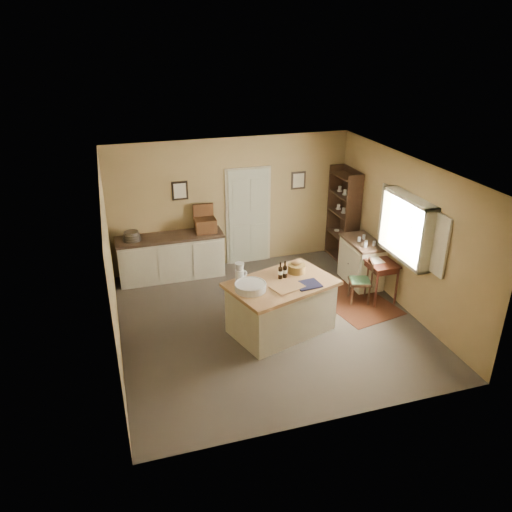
{
  "coord_description": "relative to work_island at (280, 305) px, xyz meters",
  "views": [
    {
      "loc": [
        -2.36,
        -7.0,
        4.66
      ],
      "look_at": [
        -0.15,
        0.28,
        1.15
      ],
      "focal_mm": 35.0,
      "sensor_mm": 36.0,
      "label": 1
    }
  ],
  "objects": [
    {
      "name": "door",
      "position": [
        0.26,
        2.77,
        0.57
      ],
      "size": [
        0.97,
        0.06,
        2.11
      ],
      "primitive_type": "cube",
      "color": "#A5A68D",
      "rests_on": "ground"
    },
    {
      "name": "work_island",
      "position": [
        0.0,
        0.0,
        0.0
      ],
      "size": [
        1.94,
        1.56,
        1.2
      ],
      "rotation": [
        0.0,
        0.0,
        0.31
      ],
      "color": "beige",
      "rests_on": "ground"
    },
    {
      "name": "window",
      "position": [
        2.33,
        0.1,
        1.07
      ],
      "size": [
        0.25,
        1.99,
        1.12
      ],
      "color": "beige",
      "rests_on": "ground"
    },
    {
      "name": "wall_left",
      "position": [
        -2.59,
        0.3,
        0.87
      ],
      "size": [
        0.1,
        5.0,
        2.7
      ],
      "primitive_type": "cube",
      "color": "#987D50",
      "rests_on": "ground"
    },
    {
      "name": "writing_desk",
      "position": [
        2.11,
        0.57,
        0.18
      ],
      "size": [
        0.49,
        0.8,
        0.82
      ],
      "color": "#33150E",
      "rests_on": "ground"
    },
    {
      "name": "desk_chair",
      "position": [
        1.73,
        0.51,
        -0.08
      ],
      "size": [
        0.47,
        0.47,
        0.81
      ],
      "primitive_type": null,
      "rotation": [
        0.0,
        0.0,
        -0.28
      ],
      "color": "black",
      "rests_on": "ground"
    },
    {
      "name": "wall_front",
      "position": [
        -0.09,
        -2.2,
        0.87
      ],
      "size": [
        5.0,
        0.1,
        2.7
      ],
      "primitive_type": "cube",
      "color": "#987D50",
      "rests_on": "ground"
    },
    {
      "name": "ground",
      "position": [
        -0.09,
        0.3,
        -0.48
      ],
      "size": [
        5.0,
        5.0,
        0.0
      ],
      "primitive_type": "plane",
      "color": "brown",
      "rests_on": "ground"
    },
    {
      "name": "wall_right",
      "position": [
        2.41,
        0.3,
        0.87
      ],
      "size": [
        0.1,
        5.0,
        2.7
      ],
      "primitive_type": "cube",
      "color": "#987D50",
      "rests_on": "ground"
    },
    {
      "name": "shelving_unit",
      "position": [
        2.26,
        2.3,
        0.52
      ],
      "size": [
        0.34,
        0.9,
        2.01
      ],
      "color": "black",
      "rests_on": "ground"
    },
    {
      "name": "wall_back",
      "position": [
        -0.09,
        2.8,
        0.87
      ],
      "size": [
        5.0,
        0.1,
        2.7
      ],
      "primitive_type": "cube",
      "color": "#987D50",
      "rests_on": "ground"
    },
    {
      "name": "sideboard",
      "position": [
        -1.44,
        2.5,
        -0.0
      ],
      "size": [
        2.11,
        0.6,
        1.18
      ],
      "color": "beige",
      "rests_on": "ground"
    },
    {
      "name": "framed_prints",
      "position": [
        0.11,
        2.78,
        1.24
      ],
      "size": [
        2.82,
        0.02,
        0.38
      ],
      "color": "black",
      "rests_on": "ground"
    },
    {
      "name": "rug",
      "position": [
        1.66,
        0.5,
        -0.48
      ],
      "size": [
        1.39,
        1.78,
        0.01
      ],
      "primitive_type": "cube",
      "rotation": [
        0.0,
        0.0,
        0.19
      ],
      "color": "#4D2411",
      "rests_on": "ground"
    },
    {
      "name": "right_cabinet",
      "position": [
        2.11,
        1.17,
        -0.02
      ],
      "size": [
        0.56,
        1.0,
        0.99
      ],
      "color": "beige",
      "rests_on": "ground"
    },
    {
      "name": "ceiling",
      "position": [
        -0.09,
        0.3,
        2.22
      ],
      "size": [
        5.0,
        5.0,
        0.0
      ],
      "primitive_type": "plane",
      "color": "silver",
      "rests_on": "wall_back"
    }
  ]
}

